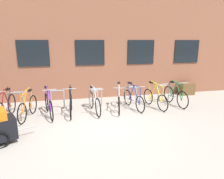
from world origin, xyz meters
TOP-DOWN VIEW (x-y plane):
  - ground_plane at (0.00, 0.00)m, footprint 42.00×42.00m
  - storefront_building at (-0.00, 6.57)m, footprint 28.00×6.78m
  - bike_rack at (0.04, 1.90)m, footprint 6.54×0.05m
  - bicycle_green at (3.35, 1.45)m, footprint 0.44×1.67m
  - bicycle_yellow at (2.40, 1.34)m, footprint 0.48×1.64m
  - bicycle_purple at (-1.74, 1.29)m, footprint 0.56×1.78m
  - bicycle_white at (0.88, 1.35)m, footprint 0.55×1.74m
  - bicycle_maroon at (-3.16, 1.32)m, footprint 0.44×1.79m
  - bicycle_silver at (-0.08, 1.32)m, footprint 0.44×1.77m
  - bicycle_blue at (1.50, 1.40)m, footprint 0.48×1.67m
  - bicycle_orange at (-2.43, 1.20)m, footprint 0.49×1.65m
  - bicycle_black at (-0.96, 1.26)m, footprint 0.44×1.63m
  - planter_box at (4.77, 2.85)m, footprint 0.70×0.44m

SIDE VIEW (x-z plane):
  - ground_plane at x=0.00m, z-range 0.00..0.00m
  - planter_box at x=4.77m, z-range 0.00..0.60m
  - bicycle_black at x=-0.96m, z-range -0.18..0.91m
  - bicycle_blue at x=1.50m, z-range -0.14..0.88m
  - bicycle_yellow at x=2.40m, z-range -0.16..0.92m
  - bicycle_silver at x=-0.08m, z-range -0.12..0.89m
  - bicycle_orange at x=-2.43m, z-range -0.16..0.93m
  - bicycle_white at x=0.88m, z-range -0.14..0.91m
  - bicycle_green at x=3.35m, z-range -0.14..0.92m
  - bicycle_purple at x=-1.74m, z-range -0.15..0.94m
  - bicycle_maroon at x=-3.16m, z-range -0.15..0.95m
  - bike_rack at x=0.04m, z-range 0.08..0.86m
  - storefront_building at x=0.00m, z-range 0.00..6.70m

